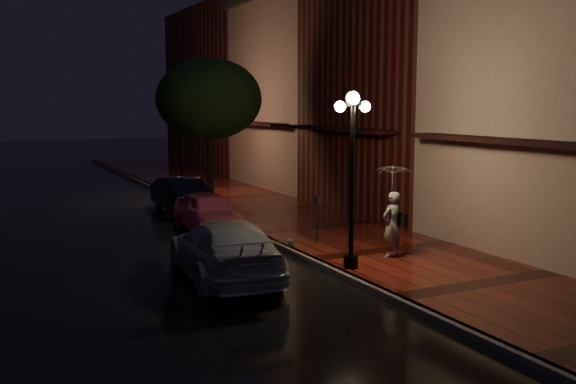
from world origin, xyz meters
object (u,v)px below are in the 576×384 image
streetlamp_far (181,140)px  navy_car (184,195)px  woman_with_umbrella (393,196)px  parking_meter (318,215)px  street_tree (209,102)px  silver_car (225,249)px  streetlamp_near (352,169)px  pink_car (209,212)px

streetlamp_far → navy_car: (-0.95, -3.26, -1.94)m
woman_with_umbrella → parking_meter: size_ratio=1.80×
street_tree → silver_car: 11.09m
parking_meter → streetlamp_far: bearing=73.9°
street_tree → woman_with_umbrella: size_ratio=2.37×
navy_car → woman_with_umbrella: bearing=-80.1°
street_tree → silver_car: (-3.19, -10.02, -3.53)m
streetlamp_far → parking_meter: (0.65, -11.12, -1.62)m
streetlamp_near → street_tree: 11.12m
streetlamp_far → silver_car: size_ratio=0.88×
streetlamp_near → woman_with_umbrella: 1.84m
streetlamp_near → street_tree: bearing=88.7°
streetlamp_near → pink_car: 6.93m
street_tree → pink_car: (-1.66, -4.49, -3.59)m
streetlamp_far → street_tree: size_ratio=0.74×
street_tree → navy_car: size_ratio=1.44×
street_tree → pink_car: bearing=-110.3°
silver_car → streetlamp_far: bearing=-96.6°
streetlamp_near → parking_meter: bearing=77.3°
streetlamp_near → navy_car: bearing=95.1°
woman_with_umbrella → street_tree: bearing=-95.5°
parking_meter → navy_car: bearing=82.1°
streetlamp_far → parking_meter: size_ratio=3.16×
streetlamp_near → woman_with_umbrella: streetlamp_near is taller
silver_car → parking_meter: size_ratio=3.60×
pink_car → silver_car: bearing=-104.7°
parking_meter → street_tree: bearing=73.3°
woman_with_umbrella → pink_car: bearing=-76.3°
street_tree → silver_car: size_ratio=1.18×
navy_car → silver_car: silver_car is taller
street_tree → woman_with_umbrella: 10.87m
woman_with_umbrella → parking_meter: 2.68m
streetlamp_near → parking_meter: (0.65, 2.88, -1.62)m
woman_with_umbrella → silver_car: bearing=-18.7°
pink_car → navy_car: (0.45, 4.24, 0.00)m
navy_car → woman_with_umbrella: (2.52, -10.25, 1.11)m
streetlamp_far → woman_with_umbrella: size_ratio=1.76×
streetlamp_near → woman_with_umbrella: size_ratio=1.76×
pink_car → streetlamp_near: bearing=-77.1°
streetlamp_near → pink_car: streetlamp_near is taller
pink_car → woman_with_umbrella: size_ratio=1.58×
pink_car → parking_meter: parking_meter is taller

